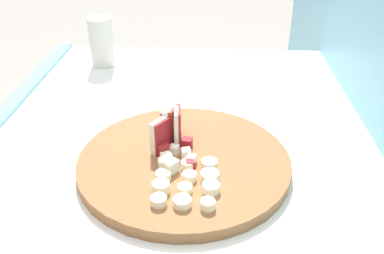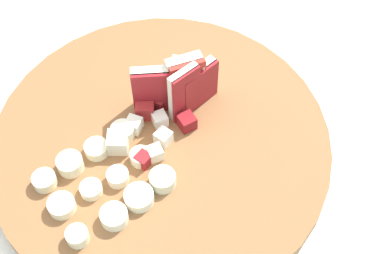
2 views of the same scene
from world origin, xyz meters
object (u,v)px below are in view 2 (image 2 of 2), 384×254
Objects in this scene: apple_dice_pile at (148,128)px; banana_slice_rows at (105,181)px; cutting_board at (161,145)px; apple_wedge_fan at (181,86)px.

apple_dice_pile is 0.08m from banana_slice_rows.
banana_slice_rows is (0.08, 0.01, 0.02)m from cutting_board.
banana_slice_rows is (0.12, 0.04, -0.02)m from apple_wedge_fan.
apple_wedge_fan is at bearing -169.50° from apple_dice_pile.
cutting_board is 0.07m from apple_wedge_fan.
cutting_board is at bearing 28.44° from apple_wedge_fan.
banana_slice_rows is at bearing 7.46° from cutting_board.
cutting_board is at bearing -172.54° from banana_slice_rows.
apple_wedge_fan is at bearing -163.81° from banana_slice_rows.
apple_wedge_fan reaches higher than apple_dice_pile.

